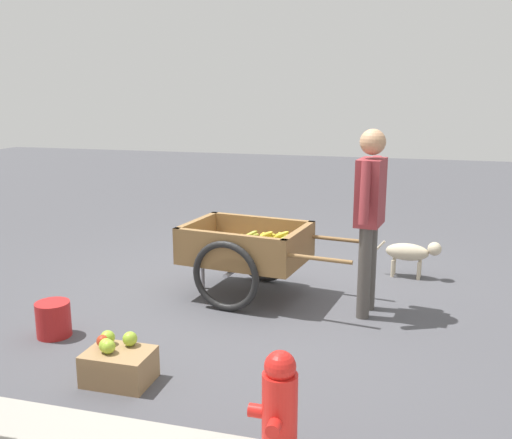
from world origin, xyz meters
name	(u,v)px	position (x,y,z in m)	size (l,w,h in m)	color
ground_plane	(263,298)	(0.00, 0.00, 0.00)	(24.00, 24.00, 0.00)	#47474C
fruit_cart	(247,251)	(0.16, -0.03, 0.44)	(1.74, 1.02, 0.70)	olive
vendor_person	(370,206)	(-0.97, 0.12, 0.96)	(0.24, 0.58, 1.60)	#4C4742
dog	(411,252)	(-1.33, -1.00, 0.27)	(0.67, 0.22, 0.40)	beige
fire_hydrant	(279,414)	(-0.72, 2.43, 0.33)	(0.25, 0.25, 0.67)	red
plastic_bucket	(53,319)	(1.38, 1.27, 0.14)	(0.27, 0.27, 0.28)	#B21E1E
apple_crate	(118,364)	(0.53, 1.79, 0.13)	(0.44, 0.32, 0.32)	#99754C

